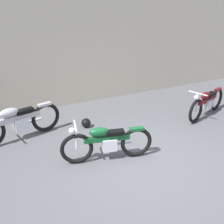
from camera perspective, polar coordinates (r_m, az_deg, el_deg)
name	(u,v)px	position (r m, az deg, el deg)	size (l,w,h in m)	color
ground_plane	(139,162)	(6.13, 5.57, -10.31)	(40.00, 40.00, 0.00)	#56565B
building_wall	(74,52)	(8.97, -7.76, 12.08)	(18.00, 0.30, 3.31)	#B2A893
helmet	(86,123)	(7.56, -5.38, -2.25)	(0.26, 0.26, 0.26)	black
motorcycle_maroon	(207,102)	(8.57, 18.96, 1.88)	(1.89, 0.85, 0.89)	black
motorcycle_silver	(18,122)	(7.16, -18.89, -1.94)	(2.19, 0.77, 1.00)	black
motorcycle_green	(106,142)	(5.97, -1.17, -6.25)	(1.99, 0.72, 0.91)	black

